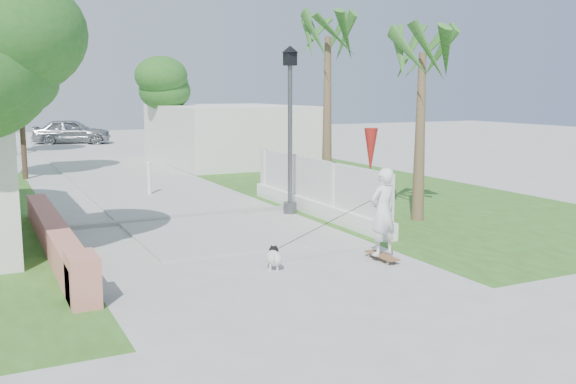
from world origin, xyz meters
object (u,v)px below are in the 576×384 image
dog (274,257)px  parked_car (72,131)px  patio_umbrella (371,151)px  street_lamp (290,123)px  skateboarder (342,221)px  bollard (149,178)px

dog → parked_car: bearing=113.5°
patio_umbrella → street_lamp: bearing=152.2°
patio_umbrella → dog: 6.16m
patio_umbrella → skateboarder: patio_umbrella is taller
dog → patio_umbrella: bearing=64.2°
street_lamp → dog: 5.94m
bollard → patio_umbrella: size_ratio=0.47×
bollard → skateboarder: 9.57m
patio_umbrella → parked_car: bearing=98.3°
parked_car → patio_umbrella: bearing=-159.0°
street_lamp → patio_umbrella: 2.27m
bollard → parked_car: size_ratio=0.24×
street_lamp → bollard: street_lamp is taller
dog → street_lamp: bearing=85.2°
dog → parked_car: parked_car is taller
street_lamp → bollard: 5.56m
street_lamp → skateboarder: street_lamp is taller
bollard → dog: (-0.02, -9.30, -0.35)m
bollard → patio_umbrella: 7.25m
bollard → dog: bearing=-90.1°
skateboarder → dog: skateboarder is taller
street_lamp → patio_umbrella: bearing=-27.8°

